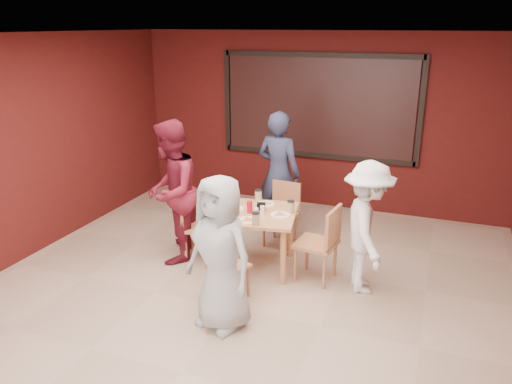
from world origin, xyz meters
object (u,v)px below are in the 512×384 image
at_px(dining_table, 257,219).
at_px(diner_back, 279,173).
at_px(diner_front, 220,254).
at_px(diner_left, 171,192).
at_px(chair_left, 195,223).
at_px(chair_right, 323,240).
at_px(diner_right, 367,228).
at_px(chair_back, 283,210).
at_px(chair_front, 224,264).

distance_m(dining_table, diner_back, 1.19).
height_order(diner_front, diner_left, diner_left).
distance_m(dining_table, diner_front, 1.31).
distance_m(chair_left, chair_right, 1.68).
bearing_deg(diner_left, dining_table, 82.51).
bearing_deg(diner_right, dining_table, 68.12).
xyz_separation_m(chair_back, diner_left, (-1.16, -0.96, 0.42)).
bearing_deg(chair_front, chair_right, 42.03).
xyz_separation_m(chair_back, diner_back, (-0.18, 0.34, 0.40)).
xyz_separation_m(chair_left, diner_back, (0.73, 1.17, 0.41)).
distance_m(chair_front, diner_left, 1.35).
distance_m(dining_table, chair_left, 0.86).
relative_size(diner_front, diner_left, 0.87).
bearing_deg(diner_front, chair_front, 129.60).
distance_m(chair_back, chair_left, 1.23).
bearing_deg(chair_left, dining_table, 0.42).
bearing_deg(diner_back, diner_right, 149.88).
relative_size(chair_back, chair_right, 0.92).
xyz_separation_m(dining_table, diner_front, (0.11, -1.30, 0.14)).
height_order(chair_front, diner_right, diner_right).
relative_size(chair_left, chair_right, 0.91).
relative_size(chair_front, chair_left, 0.92).
height_order(chair_front, diner_front, diner_front).
bearing_deg(chair_right, diner_front, -119.99).
bearing_deg(dining_table, chair_left, -179.58).
bearing_deg(diner_right, chair_right, 69.34).
relative_size(chair_left, diner_right, 0.56).
bearing_deg(chair_front, chair_left, 132.94).
height_order(dining_table, chair_left, dining_table).
relative_size(chair_front, diner_back, 0.44).
xyz_separation_m(chair_right, diner_back, (-0.94, 1.21, 0.36)).
bearing_deg(chair_front, diner_left, 145.41).
bearing_deg(chair_left, diner_back, 57.84).
relative_size(dining_table, diner_back, 0.61).
xyz_separation_m(chair_front, diner_right, (1.38, 0.79, 0.32)).
bearing_deg(chair_right, diner_left, -177.54).
height_order(chair_left, diner_front, diner_front).
height_order(dining_table, diner_front, diner_front).
bearing_deg(dining_table, diner_back, 95.59).
xyz_separation_m(chair_left, diner_left, (-0.25, -0.13, 0.43)).
bearing_deg(chair_back, dining_table, -94.49).
bearing_deg(diner_back, diner_left, 63.14).
height_order(chair_back, diner_front, diner_front).
height_order(dining_table, chair_back, dining_table).
bearing_deg(chair_left, diner_left, -152.62).
distance_m(diner_front, diner_left, 1.68).
xyz_separation_m(chair_front, diner_back, (-0.06, 2.01, 0.45)).
distance_m(chair_back, diner_right, 1.57).
relative_size(chair_right, diner_right, 0.61).
bearing_deg(chair_back, chair_right, -48.89).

